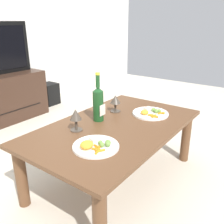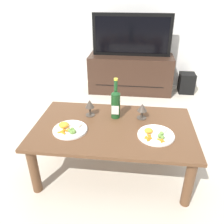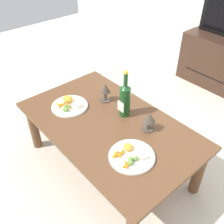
{
  "view_description": "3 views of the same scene",
  "coord_description": "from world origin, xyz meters",
  "px_view_note": "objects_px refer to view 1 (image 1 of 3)",
  "views": [
    {
      "loc": [
        -1.25,
        -0.88,
        1.09
      ],
      "look_at": [
        -0.02,
        0.01,
        0.52
      ],
      "focal_mm": 39.83,
      "sensor_mm": 36.0,
      "label": 1
    },
    {
      "loc": [
        0.16,
        -1.5,
        1.38
      ],
      "look_at": [
        -0.02,
        0.04,
        0.53
      ],
      "focal_mm": 37.02,
      "sensor_mm": 36.0,
      "label": 2
    },
    {
      "loc": [
        1.01,
        -0.84,
        1.54
      ],
      "look_at": [
        -0.02,
        0.05,
        0.48
      ],
      "focal_mm": 41.75,
      "sensor_mm": 36.0,
      "label": 3
    }
  ],
  "objects_px": {
    "floor_speaker": "(49,94)",
    "goblet_right": "(115,101)",
    "wine_bottle": "(98,103)",
    "dinner_plate_right": "(150,113)",
    "dinner_plate_left": "(95,146)",
    "dining_table": "(115,134)",
    "goblet_left": "(76,116)"
  },
  "relations": [
    {
      "from": "dining_table",
      "to": "goblet_right",
      "type": "bearing_deg",
      "value": 35.52
    },
    {
      "from": "dining_table",
      "to": "floor_speaker",
      "type": "distance_m",
      "value": 1.95
    },
    {
      "from": "floor_speaker",
      "to": "dinner_plate_right",
      "type": "relative_size",
      "value": 1.07
    },
    {
      "from": "goblet_right",
      "to": "dinner_plate_right",
      "type": "xyz_separation_m",
      "value": [
        0.1,
        -0.25,
        -0.08
      ]
    },
    {
      "from": "wine_bottle",
      "to": "dinner_plate_left",
      "type": "height_order",
      "value": "wine_bottle"
    },
    {
      "from": "dining_table",
      "to": "floor_speaker",
      "type": "relative_size",
      "value": 4.31
    },
    {
      "from": "dining_table",
      "to": "goblet_left",
      "type": "bearing_deg",
      "value": 144.44
    },
    {
      "from": "floor_speaker",
      "to": "goblet_left",
      "type": "xyz_separation_m",
      "value": [
        -1.09,
        -1.58,
        0.38
      ]
    },
    {
      "from": "goblet_left",
      "to": "dinner_plate_right",
      "type": "bearing_deg",
      "value": -25.0
    },
    {
      "from": "floor_speaker",
      "to": "wine_bottle",
      "type": "height_order",
      "value": "wine_bottle"
    },
    {
      "from": "dinner_plate_left",
      "to": "dinner_plate_right",
      "type": "xyz_separation_m",
      "value": [
        0.64,
        -0.0,
        -0.0
      ]
    },
    {
      "from": "wine_bottle",
      "to": "goblet_right",
      "type": "bearing_deg",
      "value": 2.06
    },
    {
      "from": "goblet_left",
      "to": "dinner_plate_right",
      "type": "xyz_separation_m",
      "value": [
        0.53,
        -0.25,
        -0.08
      ]
    },
    {
      "from": "goblet_right",
      "to": "dinner_plate_right",
      "type": "height_order",
      "value": "goblet_right"
    },
    {
      "from": "dining_table",
      "to": "wine_bottle",
      "type": "bearing_deg",
      "value": 89.94
    },
    {
      "from": "wine_bottle",
      "to": "dining_table",
      "type": "bearing_deg",
      "value": -90.06
    },
    {
      "from": "floor_speaker",
      "to": "goblet_right",
      "type": "bearing_deg",
      "value": -113.09
    },
    {
      "from": "floor_speaker",
      "to": "dinner_plate_right",
      "type": "distance_m",
      "value": 1.93
    },
    {
      "from": "floor_speaker",
      "to": "wine_bottle",
      "type": "distance_m",
      "value": 1.86
    },
    {
      "from": "dining_table",
      "to": "dinner_plate_left",
      "type": "relative_size",
      "value": 4.75
    },
    {
      "from": "dining_table",
      "to": "goblet_right",
      "type": "height_order",
      "value": "goblet_right"
    },
    {
      "from": "wine_bottle",
      "to": "goblet_left",
      "type": "distance_m",
      "value": 0.22
    },
    {
      "from": "goblet_right",
      "to": "dinner_plate_left",
      "type": "distance_m",
      "value": 0.59
    },
    {
      "from": "wine_bottle",
      "to": "dinner_plate_right",
      "type": "xyz_separation_m",
      "value": [
        0.32,
        -0.24,
        -0.12
      ]
    },
    {
      "from": "dining_table",
      "to": "wine_bottle",
      "type": "height_order",
      "value": "wine_bottle"
    },
    {
      "from": "goblet_left",
      "to": "floor_speaker",
      "type": "bearing_deg",
      "value": 55.41
    },
    {
      "from": "wine_bottle",
      "to": "goblet_right",
      "type": "xyz_separation_m",
      "value": [
        0.21,
        0.01,
        -0.04
      ]
    },
    {
      "from": "goblet_right",
      "to": "goblet_left",
      "type": "bearing_deg",
      "value": 180.0
    },
    {
      "from": "goblet_right",
      "to": "dining_table",
      "type": "bearing_deg",
      "value": -144.48
    },
    {
      "from": "dining_table",
      "to": "goblet_left",
      "type": "distance_m",
      "value": 0.31
    },
    {
      "from": "goblet_right",
      "to": "dinner_plate_left",
      "type": "height_order",
      "value": "goblet_right"
    },
    {
      "from": "dinner_plate_left",
      "to": "wine_bottle",
      "type": "bearing_deg",
      "value": 36.57
    }
  ]
}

